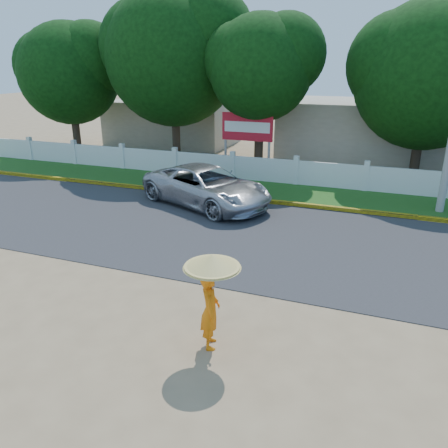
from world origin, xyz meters
The scene contains 11 objects.
ground centered at (0.00, 0.00, 0.00)m, with size 120.00×120.00×0.00m, color #9E8460.
road centered at (0.00, 4.50, 0.01)m, with size 60.00×7.00×0.02m, color #38383A.
grass_verge centered at (0.00, 9.75, 0.01)m, with size 60.00×3.50×0.03m, color #2D601E.
curb centered at (0.00, 8.05, 0.08)m, with size 40.00×0.18×0.16m, color yellow.
fence centered at (0.00, 11.20, 0.55)m, with size 40.00×0.10×1.10m, color silver.
building_near centered at (3.00, 18.00, 1.60)m, with size 10.00×6.00×3.20m, color #B7AD99.
building_far centered at (-10.00, 19.00, 1.40)m, with size 8.00×5.00×2.80m, color #B7AD99.
vehicle centered at (-2.59, 7.04, 0.75)m, with size 2.47×5.37×1.49m, color #AAABB2.
monk_with_parasol centered at (0.93, -1.19, 1.27)m, with size 1.07×1.07×1.95m.
billboard centered at (-2.66, 12.30, 2.14)m, with size 2.50×0.13×2.95m.
tree_row centered at (3.84, 14.17, 5.09)m, with size 40.09×7.80×9.29m.
Camera 1 is at (3.66, -7.82, 5.20)m, focal length 35.00 mm.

